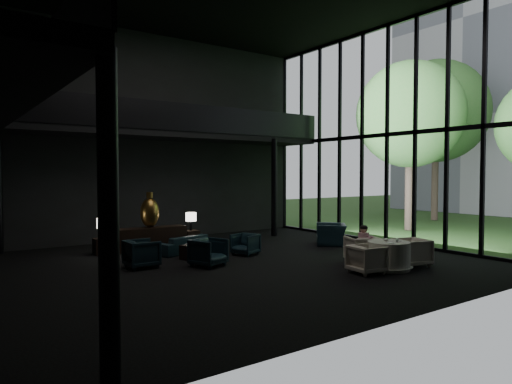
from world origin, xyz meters
TOP-DOWN VIEW (x-y plane):
  - floor at (0.00, 0.00)m, footprint 14.00×12.00m
  - wall_back at (0.00, 6.00)m, footprint 14.00×0.04m
  - wall_front at (0.00, -6.00)m, footprint 14.00×0.04m
  - curtain_wall at (6.95, 0.00)m, footprint 0.20×12.00m
  - mezzanine_back at (1.00, 5.00)m, footprint 12.00×2.00m
  - railing_left at (-5.00, 0.00)m, footprint 0.06×12.00m
  - railing_back at (1.00, 4.00)m, footprint 12.00×0.06m
  - column_sw at (-5.00, -5.70)m, footprint 0.24×0.24m
  - column_ne at (4.80, 4.00)m, footprint 0.24×0.24m
  - tree_near at (11.00, 2.00)m, footprint 4.80×4.80m
  - tree_far at (16.00, 4.00)m, footprint 5.60×5.60m
  - console at (-0.76, 3.54)m, footprint 2.41×0.55m
  - bronze_urn at (-0.76, 3.61)m, footprint 0.63×0.63m
  - side_table_left at (-2.36, 3.68)m, footprint 0.46×0.46m
  - table_lamp_left at (-2.36, 3.45)m, footprint 0.40×0.40m
  - side_table_right at (0.84, 3.72)m, footprint 0.48×0.48m
  - table_lamp_right at (0.84, 3.73)m, footprint 0.38×0.38m
  - sofa at (-0.09, 2.44)m, footprint 1.89×1.00m
  - lounge_armchair_west at (-2.06, 0.96)m, footprint 0.84×0.90m
  - lounge_armchair_east at (1.33, 0.96)m, footprint 0.84×0.86m
  - lounge_armchair_south at (-0.48, 0.08)m, footprint 1.14×1.11m
  - window_armchair at (5.02, 0.88)m, footprint 1.46×1.50m
  - coffee_table at (-0.10, 1.15)m, footprint 1.26×1.26m
  - dining_table at (3.27, -3.07)m, footprint 1.26×1.26m
  - dining_chair_north at (3.38, -2.05)m, footprint 1.17×1.14m
  - dining_chair_east at (4.14, -3.15)m, footprint 1.07×1.10m
  - dining_chair_west at (2.42, -3.06)m, footprint 0.87×0.91m
  - child at (3.31, -2.16)m, footprint 0.31×0.31m
  - plate_a at (3.09, -3.28)m, footprint 0.30×0.30m
  - plate_b at (3.52, -2.79)m, footprint 0.24×0.24m
  - saucer at (3.56, -3.19)m, footprint 0.16×0.16m
  - coffee_cup at (3.57, -3.11)m, footprint 0.09×0.09m
  - cereal_bowl at (3.30, -2.96)m, footprint 0.15×0.15m
  - cream_pot at (3.37, -3.26)m, footprint 0.09×0.09m

SIDE VIEW (x-z plane):
  - floor at x=0.00m, z-range -0.01..0.01m
  - coffee_table at x=-0.10m, z-range 0.00..0.43m
  - side_table_left at x=-2.36m, z-range 0.00..0.51m
  - side_table_right at x=0.84m, z-range 0.00..0.53m
  - dining_table at x=3.27m, z-range -0.05..0.70m
  - lounge_armchair_east at x=1.33m, z-range 0.00..0.70m
  - sofa at x=-0.09m, z-range 0.00..0.71m
  - console at x=-0.76m, z-range 0.00..0.77m
  - dining_chair_west at x=2.42m, z-range 0.00..0.84m
  - lounge_armchair_west at x=-2.06m, z-range 0.00..0.92m
  - lounge_armchair_south at x=-0.48m, z-range 0.00..0.92m
  - dining_chair_east at x=4.14m, z-range 0.00..0.93m
  - dining_chair_north at x=3.38m, z-range 0.00..0.94m
  - window_armchair at x=5.02m, z-range 0.00..1.11m
  - saucer at x=3.56m, z-range 0.75..0.76m
  - plate_b at x=3.52m, z-range 0.75..0.76m
  - plate_a at x=3.09m, z-range 0.75..0.77m
  - child at x=3.31m, z-range 0.45..1.11m
  - cereal_bowl at x=3.30m, z-range 0.75..0.82m
  - cream_pot at x=3.37m, z-range 0.75..0.83m
  - coffee_cup at x=3.57m, z-range 0.76..0.82m
  - table_lamp_left at x=-2.36m, z-range 0.65..1.32m
  - table_lamp_right at x=0.84m, z-range 0.67..1.31m
  - bronze_urn at x=-0.76m, z-range 0.68..1.86m
  - column_sw at x=-5.00m, z-range 0.00..4.00m
  - column_ne at x=4.80m, z-range 0.00..4.00m
  - wall_back at x=0.00m, z-range 0.00..8.00m
  - wall_front at x=0.00m, z-range 0.00..8.00m
  - curtain_wall at x=6.95m, z-range 0.00..8.00m
  - mezzanine_back at x=1.00m, z-range 3.88..4.12m
  - railing_left at x=-5.00m, z-range 4.10..5.10m
  - railing_back at x=1.00m, z-range 4.10..5.10m
  - tree_near at x=11.00m, z-range 1.41..9.06m
  - tree_far at x=16.00m, z-range 1.59..10.39m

